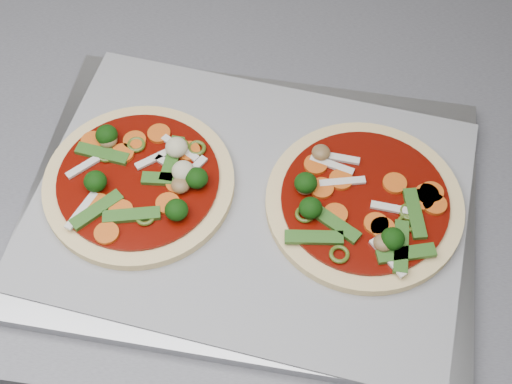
# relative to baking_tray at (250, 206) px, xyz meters

# --- Properties ---
(baking_tray) EXTENTS (0.48, 0.36, 0.02)m
(baking_tray) POSITION_rel_baking_tray_xyz_m (0.00, 0.00, 0.00)
(baking_tray) COLOR gray
(baking_tray) RESTS_ON countertop
(parchment) EXTENTS (0.48, 0.37, 0.00)m
(parchment) POSITION_rel_baking_tray_xyz_m (0.00, 0.00, 0.01)
(parchment) COLOR #9C9CA1
(parchment) RESTS_ON baking_tray
(pizza_left) EXTENTS (0.26, 0.26, 0.03)m
(pizza_left) POSITION_rel_baking_tray_xyz_m (-0.12, 0.00, 0.02)
(pizza_left) COLOR #F1CD90
(pizza_left) RESTS_ON parchment
(pizza_right) EXTENTS (0.26, 0.26, 0.03)m
(pizza_right) POSITION_rel_baking_tray_xyz_m (0.12, 0.01, 0.02)
(pizza_right) COLOR #F1CD90
(pizza_right) RESTS_ON parchment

